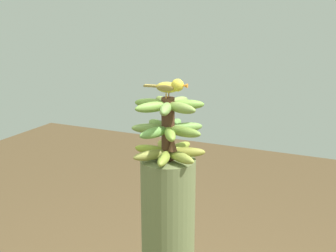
{
  "coord_description": "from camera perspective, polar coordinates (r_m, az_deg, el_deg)",
  "views": [
    {
      "loc": [
        -1.45,
        -0.66,
        1.78
      ],
      "look_at": [
        0.0,
        0.0,
        1.36
      ],
      "focal_mm": 44.73,
      "sensor_mm": 36.0,
      "label": 1
    }
  ],
  "objects": [
    {
      "name": "banana_bunch",
      "position": [
        1.65,
        0.01,
        -0.45
      ],
      "size": [
        0.3,
        0.3,
        0.25
      ],
      "color": "#4C2D1E",
      "rests_on": "banana_tree"
    },
    {
      "name": "perched_bird",
      "position": [
        1.6,
        0.35,
        5.4
      ],
      "size": [
        0.06,
        0.18,
        0.08
      ],
      "color": "#C68933",
      "rests_on": "banana_bunch"
    }
  ]
}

